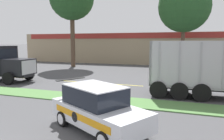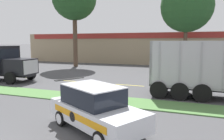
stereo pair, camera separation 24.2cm
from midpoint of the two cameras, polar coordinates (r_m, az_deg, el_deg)
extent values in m
cube|color=#517F42|center=(14.05, -8.51, -7.04)|extent=(120.00, 2.04, 0.06)
cube|color=yellow|center=(23.13, -21.78, -1.89)|extent=(2.40, 0.14, 0.01)
cube|color=yellow|center=(19.96, -10.14, -2.87)|extent=(2.40, 0.14, 0.01)
cube|color=yellow|center=(17.88, 5.01, -3.97)|extent=(2.40, 0.14, 0.01)
cube|color=yellow|center=(17.31, 22.59, -4.89)|extent=(2.40, 0.14, 0.01)
cube|color=#ADADB2|center=(14.96, 24.58, -3.81)|extent=(7.16, 2.31, 0.12)
cube|color=#ADADB2|center=(14.90, 11.34, 2.09)|extent=(0.16, 2.31, 2.79)
cube|color=#ADADB2|center=(13.71, 25.22, 1.09)|extent=(7.16, 0.16, 2.79)
cube|color=#ADADB2|center=(15.84, 24.56, 1.87)|extent=(7.16, 0.16, 2.79)
cube|color=#99999E|center=(13.67, 12.71, 1.59)|extent=(0.10, 0.04, 2.65)
cube|color=#99999E|center=(13.56, 17.71, 1.39)|extent=(0.10, 0.04, 2.65)
cube|color=#99999E|center=(13.57, 22.75, 1.16)|extent=(0.10, 0.04, 2.65)
cube|color=#99999E|center=(13.67, 27.74, 0.93)|extent=(0.10, 0.04, 2.65)
cylinder|color=black|center=(13.96, 12.55, -5.09)|extent=(1.08, 0.30, 1.08)
cylinder|color=black|center=(16.17, 13.64, -3.43)|extent=(1.08, 0.30, 1.08)
cylinder|color=black|center=(13.86, 17.73, -5.36)|extent=(1.08, 0.30, 1.08)
cylinder|color=black|center=(16.08, 18.10, -3.64)|extent=(1.08, 0.30, 1.08)
cylinder|color=black|center=(13.87, 22.94, -5.58)|extent=(1.08, 0.30, 1.08)
cylinder|color=black|center=(16.09, 22.57, -3.84)|extent=(1.08, 0.30, 1.08)
cube|color=black|center=(20.70, -22.51, 0.87)|extent=(2.24, 2.06, 1.36)
cube|color=#B7B7BC|center=(19.94, -20.08, 0.76)|extent=(0.06, 1.76, 1.15)
cube|color=black|center=(21.38, -24.81, 3.60)|extent=(0.04, 2.13, 1.11)
cylinder|color=black|center=(19.92, -24.79, -1.97)|extent=(1.03, 0.30, 1.03)
cylinder|color=black|center=(21.71, -20.20, -1.03)|extent=(1.03, 0.30, 1.03)
cube|color=silver|center=(8.82, -3.18, -11.33)|extent=(4.71, 3.73, 0.72)
cube|color=black|center=(8.83, -4.26, -6.52)|extent=(2.88, 2.57, 0.71)
cube|color=silver|center=(8.74, -4.28, -4.15)|extent=(2.88, 2.57, 0.04)
cube|color=black|center=(10.24, -10.35, -2.34)|extent=(0.89, 1.37, 0.03)
cube|color=orange|center=(8.30, -8.36, -12.09)|extent=(3.06, 1.72, 0.25)
cylinder|color=black|center=(8.59, -9.56, -11.94)|extent=(0.35, 0.20, 0.39)
cylinder|color=black|center=(7.46, -2.10, -17.88)|extent=(0.65, 0.48, 0.63)
cylinder|color=black|center=(8.57, 7.37, -14.52)|extent=(0.65, 0.48, 0.63)
cylinder|color=silver|center=(8.64, 7.86, -14.33)|extent=(0.39, 0.23, 0.44)
cylinder|color=black|center=(9.58, -12.49, -12.23)|extent=(0.65, 0.48, 0.63)
cylinder|color=silver|center=(9.53, -13.06, -12.34)|extent=(0.39, 0.23, 0.44)
cylinder|color=black|center=(10.46, -3.90, -10.38)|extent=(0.65, 0.48, 0.63)
cylinder|color=silver|center=(10.52, -3.43, -10.27)|extent=(0.39, 0.23, 0.44)
cube|color=#9E896B|center=(39.59, 10.20, 5.70)|extent=(42.44, 12.00, 4.92)
cube|color=maroon|center=(33.65, 8.45, 8.90)|extent=(40.32, 0.10, 0.80)
cylinder|color=brown|center=(31.68, -9.38, 8.04)|extent=(0.62, 0.62, 7.90)
cylinder|color=brown|center=(27.98, 18.79, 5.94)|extent=(0.45, 0.45, 6.02)
sphere|color=#234C23|center=(28.29, 19.20, 15.49)|extent=(6.15, 6.15, 6.15)
camera|label=1|loc=(0.12, -89.47, 0.07)|focal=35.00mm
camera|label=2|loc=(0.12, 90.53, -0.07)|focal=35.00mm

